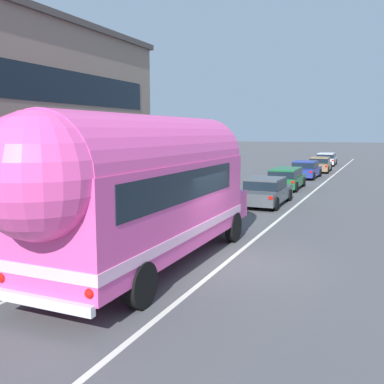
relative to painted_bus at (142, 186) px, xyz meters
name	(u,v)px	position (x,y,z in m)	size (l,w,h in m)	color
ground_plane	(226,263)	(1.74, 1.65, -2.30)	(300.00, 300.00, 0.00)	#4C4C4F
lane_markings	(271,200)	(0.13, 13.65, -2.30)	(3.62, 80.00, 0.01)	silver
painted_bus	(142,186)	(0.00, 0.00, 0.00)	(2.63, 10.70, 4.12)	#EA4C9E
car_lead	(266,190)	(0.24, 11.96, -1.56)	(1.97, 4.63, 1.37)	#474C51
car_second	(286,177)	(-0.07, 18.44, -1.51)	(1.94, 4.49, 1.37)	#196633
car_third	(305,169)	(-0.11, 25.94, -1.57)	(2.07, 4.55, 1.37)	navy
car_fourth	(320,164)	(0.21, 31.96, -1.56)	(2.01, 4.69, 1.37)	olive
car_fifth	(326,158)	(-0.24, 40.43, -1.51)	(2.12, 4.78, 1.37)	silver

